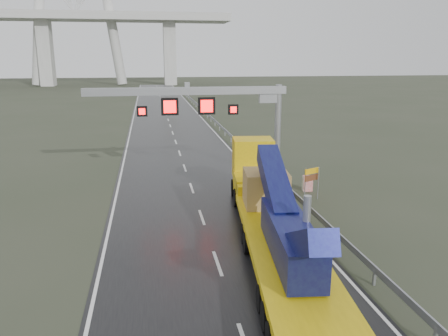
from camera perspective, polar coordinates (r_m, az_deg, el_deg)
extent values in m
plane|color=#303626|center=(17.03, 1.36, -18.34)|extent=(400.00, 400.00, 0.00)
cube|color=black|center=(54.91, -6.72, 4.55)|extent=(11.00, 200.00, 0.02)
cube|color=silver|center=(34.70, 6.83, -0.92)|extent=(1.20, 1.20, 0.30)
cylinder|color=gray|center=(33.97, 7.00, 4.71)|extent=(0.48, 0.48, 7.20)
cube|color=gray|center=(32.28, -4.82, 9.99)|extent=(14.80, 0.55, 0.55)
cube|color=gray|center=(33.41, 5.81, 9.25)|extent=(1.40, 0.35, 0.90)
cube|color=gray|center=(32.25, -4.84, 10.79)|extent=(0.35, 0.35, 0.35)
cube|color=black|center=(32.24, -7.10, 7.96)|extent=(1.25, 0.25, 1.25)
cube|color=#FF0C0C|center=(32.10, -7.08, 7.94)|extent=(0.90, 0.02, 0.90)
cube|color=black|center=(32.48, -2.29, 8.11)|extent=(1.25, 0.25, 1.25)
cube|color=#FF0C0C|center=(32.34, -2.25, 8.08)|extent=(0.90, 0.02, 0.90)
cube|color=black|center=(32.25, -10.66, 7.29)|extent=(0.75, 0.25, 0.75)
cube|color=#FF0C0C|center=(32.11, -10.66, 7.26)|extent=(0.54, 0.02, 0.54)
cube|color=black|center=(32.83, 1.21, 7.65)|extent=(0.75, 0.25, 0.75)
cube|color=#FF0C0C|center=(32.70, 1.26, 7.63)|extent=(0.54, 0.02, 0.54)
cube|color=silver|center=(157.40, -22.24, 13.72)|extent=(4.00, 6.00, 21.00)
cube|color=silver|center=(154.27, -7.10, 14.65)|extent=(4.00, 6.00, 21.00)
cube|color=gold|center=(19.30, 7.88, -10.60)|extent=(4.60, 15.00, 0.37)
cube|color=gold|center=(26.35, 4.69, -2.66)|extent=(2.87, 1.57, 0.53)
cube|color=gold|center=(28.02, 4.20, -2.17)|extent=(3.08, 3.45, 1.27)
cube|color=gold|center=(29.52, 3.78, 1.22)|extent=(2.86, 2.39, 2.74)
cube|color=black|center=(30.50, 3.54, 2.26)|extent=(2.42, 0.33, 1.27)
cube|color=#11104E|center=(17.95, 8.63, -9.10)|extent=(2.18, 6.45, 1.48)
cube|color=#11104E|center=(20.93, 6.72, -1.93)|extent=(1.70, 5.89, 2.69)
cube|color=#11104E|center=(15.22, 10.80, -9.71)|extent=(1.41, 4.26, 2.55)
cylinder|color=gray|center=(17.73, 10.76, -6.18)|extent=(0.35, 0.35, 1.69)
cube|color=#AE894E|center=(23.95, 5.48, -2.64)|extent=(2.57, 2.57, 1.90)
cylinder|color=black|center=(15.55, 11.32, -19.85)|extent=(3.16, 1.39, 1.05)
cylinder|color=black|center=(21.89, 6.50, -9.10)|extent=(3.16, 1.39, 1.05)
cylinder|color=black|center=(29.82, 3.76, -2.52)|extent=(2.96, 1.47, 1.16)
cylinder|color=gray|center=(29.23, 10.54, -2.05)|extent=(0.07, 0.07, 2.17)
cylinder|color=gray|center=(29.55, 12.19, -1.96)|extent=(0.07, 0.07, 2.17)
cube|color=#F0AE0C|center=(29.17, 11.45, -0.38)|extent=(1.18, 0.57, 0.36)
cube|color=brown|center=(29.28, 11.41, -1.24)|extent=(1.18, 0.57, 0.41)
cube|color=red|center=(31.29, 10.86, -1.98)|extent=(0.68, 0.38, 1.13)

